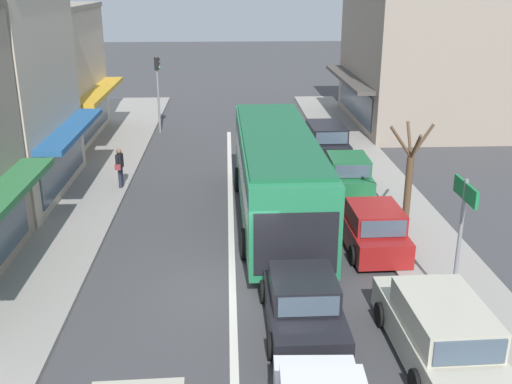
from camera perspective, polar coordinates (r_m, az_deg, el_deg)
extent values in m
plane|color=#3F3F42|center=(17.14, -2.26, -8.87)|extent=(140.00, 140.00, 0.00)
cube|color=silver|center=(20.74, -2.38, -3.58)|extent=(0.20, 28.00, 0.01)
cube|color=gray|center=(23.56, -19.21, -1.63)|extent=(5.20, 44.00, 0.14)
cube|color=gray|center=(23.43, 12.92, -1.15)|extent=(2.80, 44.00, 0.12)
cube|color=#23568E|center=(24.27, -17.26, 5.71)|extent=(1.10, 6.94, 0.20)
cube|color=#425160|center=(24.70, -17.90, 2.74)|extent=(0.06, 6.03, 1.80)
cube|color=beige|center=(33.28, -20.81, 10.08)|extent=(6.16, 8.81, 6.74)
cube|color=gold|center=(32.48, -14.66, 9.30)|extent=(1.10, 8.11, 0.20)
cube|color=#425160|center=(32.81, -15.19, 7.04)|extent=(0.06, 7.05, 1.80)
cube|color=gray|center=(32.95, -21.56, 16.04)|extent=(6.32, 8.81, 0.24)
cube|color=gray|center=(36.91, 15.86, 11.86)|extent=(8.00, 10.84, 7.29)
cube|color=#4C4742|center=(35.90, 8.85, 10.63)|extent=(1.10, 9.97, 0.20)
cube|color=#425160|center=(36.21, 9.40, 8.59)|extent=(0.06, 8.67, 1.80)
cube|color=#237A4C|center=(20.90, 1.98, 1.74)|extent=(2.65, 10.83, 2.70)
cube|color=#425160|center=(20.77, 2.00, 2.80)|extent=(2.68, 10.40, 0.90)
cube|color=black|center=(15.93, 3.82, -4.95)|extent=(2.25, 0.09, 1.76)
cube|color=#1A5B39|center=(20.51, 2.03, 5.49)|extent=(2.51, 9.97, 0.12)
cylinder|color=black|center=(24.39, -1.72, 1.24)|extent=(0.27, 0.96, 0.96)
cylinder|color=black|center=(24.59, 4.11, 1.35)|extent=(0.27, 0.96, 0.96)
cylinder|color=black|center=(18.51, -1.06, -4.93)|extent=(0.27, 0.96, 0.96)
cylinder|color=black|center=(18.77, 6.61, -4.70)|extent=(0.27, 0.96, 0.96)
cube|color=black|center=(15.06, 4.41, -11.02)|extent=(1.76, 4.21, 0.72)
cube|color=black|center=(14.65, 4.53, -9.00)|extent=(1.58, 1.81, 0.60)
cube|color=#425160|center=(15.46, 4.08, -7.37)|extent=(1.44, 0.07, 0.51)
cube|color=#425160|center=(13.86, 5.04, -10.82)|extent=(1.40, 0.07, 0.48)
cylinder|color=black|center=(16.17, 0.74, -9.47)|extent=(0.19, 0.62, 0.62)
cylinder|color=black|center=(16.37, 6.84, -9.24)|extent=(0.19, 0.62, 0.62)
cylinder|color=black|center=(14.03, 1.48, -14.47)|extent=(0.19, 0.62, 0.62)
cylinder|color=black|center=(14.25, 8.60, -14.10)|extent=(0.19, 0.62, 0.62)
cube|color=#425160|center=(11.63, 6.14, -17.21)|extent=(1.40, 0.12, 0.54)
cube|color=#B7B29E|center=(14.56, 16.73, -13.03)|extent=(1.89, 4.55, 0.76)
cube|color=#B7B29E|center=(13.91, 17.53, -11.28)|extent=(1.72, 2.65, 0.68)
cube|color=#425160|center=(14.98, 15.71, -8.76)|extent=(1.51, 0.10, 0.58)
cube|color=#425160|center=(12.90, 19.69, -14.20)|extent=(1.48, 0.10, 0.54)
cylinder|color=black|center=(15.48, 11.79, -11.37)|extent=(0.20, 0.63, 0.62)
cylinder|color=black|center=(16.03, 17.96, -10.80)|extent=(0.20, 0.63, 0.62)
cylinder|color=black|center=(13.35, 15.04, -17.23)|extent=(0.20, 0.63, 0.62)
cylinder|color=black|center=(13.99, 22.14, -16.22)|extent=(0.20, 0.63, 0.62)
cube|color=maroon|center=(19.47, 10.93, -3.90)|extent=(1.72, 3.73, 0.76)
cube|color=maroon|center=(18.93, 11.28, -2.32)|extent=(1.56, 1.93, 0.64)
cube|color=#425160|center=(19.81, 10.58, -1.28)|extent=(1.40, 0.09, 0.54)
cube|color=#425160|center=(18.07, 12.06, -3.46)|extent=(1.37, 0.09, 0.51)
cylinder|color=black|center=(20.36, 7.88, -3.29)|extent=(0.19, 0.62, 0.62)
cylinder|color=black|center=(20.74, 12.33, -3.12)|extent=(0.19, 0.62, 0.62)
cylinder|color=black|center=(18.38, 9.25, -5.97)|extent=(0.19, 0.62, 0.62)
cylinder|color=black|center=(18.81, 14.15, -5.72)|extent=(0.19, 0.62, 0.62)
cube|color=#1E6638|center=(24.63, 8.57, 1.30)|extent=(1.71, 3.73, 0.76)
cube|color=#1E6638|center=(24.14, 8.77, 2.65)|extent=(1.56, 1.93, 0.64)
cube|color=#425160|center=(25.06, 8.39, 3.30)|extent=(1.40, 0.09, 0.54)
cube|color=#425160|center=(23.23, 9.19, 1.95)|extent=(1.37, 0.09, 0.51)
cylinder|color=black|center=(25.61, 6.32, 1.63)|extent=(0.19, 0.62, 0.62)
cylinder|color=black|center=(25.89, 9.92, 1.65)|extent=(0.19, 0.62, 0.62)
cylinder|color=black|center=(23.53, 7.04, -0.04)|extent=(0.19, 0.62, 0.62)
cylinder|color=black|center=(23.83, 10.94, 0.00)|extent=(0.19, 0.62, 0.62)
cube|color=black|center=(29.72, 6.55, 4.58)|extent=(1.88, 4.54, 0.76)
cube|color=black|center=(29.21, 6.73, 5.76)|extent=(1.71, 2.64, 0.68)
cube|color=#425160|center=(30.47, 6.27, 6.36)|extent=(1.51, 0.10, 0.58)
cube|color=#425160|center=(27.96, 7.23, 5.11)|extent=(1.48, 0.10, 0.54)
cylinder|color=black|center=(30.92, 4.47, 4.84)|extent=(0.20, 0.62, 0.62)
cylinder|color=black|center=(31.23, 7.68, 4.87)|extent=(0.20, 0.62, 0.62)
cylinder|color=black|center=(28.35, 5.28, 3.44)|extent=(0.20, 0.62, 0.62)
cylinder|color=black|center=(28.69, 8.75, 3.49)|extent=(0.20, 0.62, 0.62)
cylinder|color=gray|center=(33.87, -9.29, 9.05)|extent=(0.12, 0.12, 4.20)
cube|color=black|center=(33.60, -9.46, 11.98)|extent=(0.24, 0.24, 0.68)
sphere|color=black|center=(33.55, -9.23, 12.38)|extent=(0.13, 0.13, 0.13)
sphere|color=black|center=(33.58, -9.21, 12.01)|extent=(0.13, 0.13, 0.13)
sphere|color=green|center=(33.61, -9.19, 11.64)|extent=(0.13, 0.13, 0.13)
cylinder|color=gray|center=(15.98, 18.73, -4.98)|extent=(0.10, 0.10, 3.60)
cube|color=#19753D|center=(15.43, 19.36, 0.07)|extent=(0.08, 1.40, 0.44)
cube|color=white|center=(15.44, 19.51, 0.07)|extent=(0.01, 1.10, 0.10)
cylinder|color=brown|center=(20.89, 14.23, -0.19)|extent=(0.24, 0.24, 2.61)
cylinder|color=brown|center=(20.67, 14.40, 4.89)|extent=(0.10, 0.74, 1.11)
cylinder|color=brown|center=(20.46, 15.55, 4.72)|extent=(0.74, 0.10, 1.16)
cylinder|color=brown|center=(20.01, 14.98, 4.20)|extent=(0.10, 0.89, 1.01)
cylinder|color=brown|center=(20.26, 13.65, 4.65)|extent=(0.83, 0.10, 1.10)
cylinder|color=#232838|center=(25.05, -12.69, 1.45)|extent=(0.14, 0.14, 0.84)
cylinder|color=#232838|center=(24.89, -12.82, 1.32)|extent=(0.14, 0.14, 0.84)
cube|color=black|center=(24.77, -12.87, 2.92)|extent=(0.27, 0.39, 0.56)
sphere|color=brown|center=(24.66, -12.94, 3.81)|extent=(0.22, 0.22, 0.22)
cylinder|color=black|center=(24.98, -12.70, 3.08)|extent=(0.09, 0.09, 0.54)
cylinder|color=black|center=(24.55, -13.05, 2.76)|extent=(0.09, 0.09, 0.54)
cube|color=maroon|center=(24.53, -13.02, 2.30)|extent=(0.25, 0.14, 0.22)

